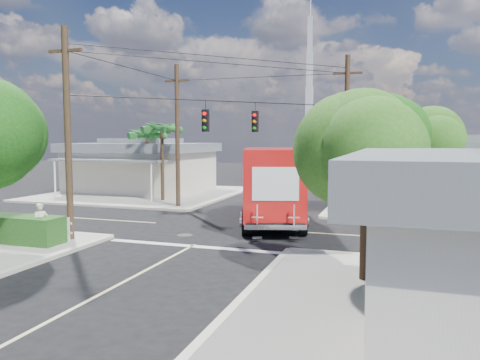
% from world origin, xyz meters
% --- Properties ---
extents(ground, '(120.00, 120.00, 0.00)m').
position_xyz_m(ground, '(0.00, 0.00, 0.00)').
color(ground, black).
rests_on(ground, ground).
extents(sidewalk_ne, '(14.12, 14.12, 0.14)m').
position_xyz_m(sidewalk_ne, '(10.88, 10.88, 0.07)').
color(sidewalk_ne, '#AAA59A').
rests_on(sidewalk_ne, ground).
extents(sidewalk_nw, '(14.12, 14.12, 0.14)m').
position_xyz_m(sidewalk_nw, '(-10.88, 10.88, 0.07)').
color(sidewalk_nw, '#AAA59A').
rests_on(sidewalk_nw, ground).
extents(road_markings, '(32.00, 32.00, 0.01)m').
position_xyz_m(road_markings, '(0.00, -1.47, 0.01)').
color(road_markings, beige).
rests_on(road_markings, ground).
extents(building_ne, '(11.80, 10.20, 4.50)m').
position_xyz_m(building_ne, '(12.50, 11.97, 2.32)').
color(building_ne, silver).
rests_on(building_ne, sidewalk_ne).
extents(building_nw, '(10.80, 10.20, 4.30)m').
position_xyz_m(building_nw, '(-12.00, 12.46, 2.22)').
color(building_nw, beige).
rests_on(building_nw, sidewalk_nw).
extents(radio_tower, '(0.80, 0.80, 17.00)m').
position_xyz_m(radio_tower, '(0.50, 20.00, 5.64)').
color(radio_tower, silver).
rests_on(radio_tower, ground).
extents(tree_ne_front, '(4.21, 4.14, 6.66)m').
position_xyz_m(tree_ne_front, '(7.21, 6.76, 4.77)').
color(tree_ne_front, '#422D1C').
rests_on(tree_ne_front, sidewalk_ne).
extents(tree_ne_back, '(3.77, 3.66, 5.82)m').
position_xyz_m(tree_ne_back, '(9.81, 8.96, 4.19)').
color(tree_ne_back, '#422D1C').
rests_on(tree_ne_back, sidewalk_ne).
extents(tree_se, '(3.67, 3.54, 5.62)m').
position_xyz_m(tree_se, '(7.01, -7.24, 4.04)').
color(tree_se, '#422D1C').
rests_on(tree_se, sidewalk_se).
extents(palm_nw_front, '(3.01, 3.08, 5.59)m').
position_xyz_m(palm_nw_front, '(-7.50, 7.50, 5.04)').
color(palm_nw_front, '#422D1C').
rests_on(palm_nw_front, sidewalk_nw).
extents(palm_nw_back, '(3.01, 3.08, 5.19)m').
position_xyz_m(palm_nw_back, '(-9.50, 9.00, 4.67)').
color(palm_nw_back, '#422D1C').
rests_on(palm_nw_back, sidewalk_nw).
extents(utility_poles, '(12.00, 10.68, 9.00)m').
position_xyz_m(utility_poles, '(-1.58, 1.60, 4.67)').
color(utility_poles, '#473321').
rests_on(utility_poles, ground).
extents(picket_fence, '(5.94, 0.06, 1.00)m').
position_xyz_m(picket_fence, '(-7.80, -5.60, 0.68)').
color(picket_fence, silver).
rests_on(picket_fence, sidewalk_sw).
extents(vending_boxes, '(1.90, 0.50, 1.10)m').
position_xyz_m(vending_boxes, '(6.50, 6.20, 0.69)').
color(vending_boxes, '#A30E12').
rests_on(vending_boxes, sidewalk_ne).
extents(delivery_truck, '(5.12, 9.40, 3.91)m').
position_xyz_m(delivery_truck, '(1.80, 1.77, 1.99)').
color(delivery_truck, black).
rests_on(delivery_truck, ground).
extents(pedestrian, '(0.67, 0.72, 1.65)m').
position_xyz_m(pedestrian, '(-5.73, -6.34, 0.97)').
color(pedestrian, beige).
rests_on(pedestrian, sidewalk_sw).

